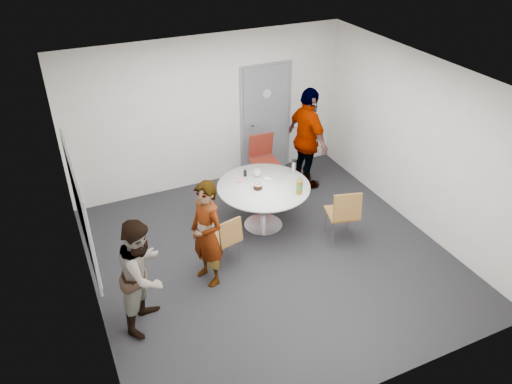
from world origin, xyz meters
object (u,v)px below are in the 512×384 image
chair_near_right (344,211)px  door (266,120)px  chair_far (263,155)px  chair_near_left (227,237)px  person_left (143,274)px  whiteboard (80,207)px  person_main (207,234)px  table (265,191)px  person_right (307,140)px

chair_near_right → door: bearing=106.6°
chair_far → chair_near_left: bearing=56.5°
chair_near_left → person_left: bearing=-168.2°
door → whiteboard: bearing=-147.3°
person_main → person_left: size_ratio=1.02×
chair_near_right → person_left: size_ratio=0.61×
table → person_right: size_ratio=0.77×
chair_near_right → person_right: bearing=94.6°
door → table: (-0.83, -1.72, -0.38)m
chair_near_left → whiteboard: bearing=164.4°
door → person_main: bearing=-129.2°
whiteboard → person_right: 4.21m
person_main → whiteboard: bearing=-118.9°
whiteboard → person_right: whiteboard is taller
whiteboard → person_left: whiteboard is taller
whiteboard → chair_near_left: size_ratio=2.36×
door → person_main: 3.32m
chair_far → person_main: (-1.80, -2.03, 0.18)m
table → person_main: size_ratio=0.93×
whiteboard → chair_near_right: whiteboard is taller
chair_near_right → person_left: bearing=-158.0°
door → chair_near_left: size_ratio=2.63×
chair_far → person_left: person_left is taller
door → chair_far: (-0.30, -0.53, -0.42)m
door → chair_near_right: door is taller
person_right → chair_far: bearing=57.7°
chair_far → person_main: 2.72m
chair_near_right → chair_far: 2.11m
person_left → chair_far: bearing=-11.4°
table → person_right: 1.49m
whiteboard → table: (2.73, 0.56, -0.80)m
door → chair_far: 0.74m
chair_near_right → person_main: person_main is taller
person_main → person_left: person_main is taller
whiteboard → chair_far: (3.26, 1.75, -0.85)m
door → chair_near_right: 2.66m
door → person_left: size_ratio=1.39×
whiteboard → chair_far: 3.80m
person_main → person_right: (2.48, 1.67, 0.15)m
door → whiteboard: (-3.56, -2.28, 0.42)m
table → chair_near_left: (-0.91, -0.64, -0.16)m
door → chair_far: size_ratio=2.15×
chair_near_right → chair_far: bearing=115.0°
door → person_left: (-3.05, -2.97, -0.26)m
door → whiteboard: size_ratio=1.12×
whiteboard → person_main: 1.64m
person_right → chair_near_left: bearing=120.5°
person_main → door: bearing=122.7°
chair_far → table: bearing=70.5°
chair_near_left → person_right: bearing=21.4°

